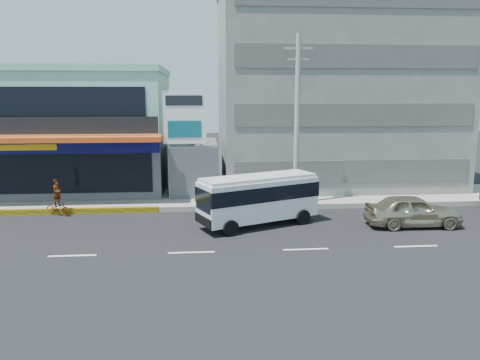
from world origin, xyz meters
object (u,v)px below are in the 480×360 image
Objects in this scene: concrete_building at (330,89)px; minibus at (258,196)px; shop_building at (78,133)px; utility_pole_near at (297,121)px; sedan at (413,211)px; billboard at (185,123)px; satellite_dish at (194,143)px; motorcycle_rider at (58,204)px.

concrete_building is 14.00m from minibus.
utility_pole_near is at bearing -25.06° from shop_building.
sedan is at bearing -29.33° from shop_building.
sedan is (7.88, -0.80, -0.73)m from minibus.
billboard is 1.44× the size of sedan.
satellite_dish is (-10.00, -4.00, -3.42)m from concrete_building.
motorcycle_rider reaches higher than sedan.
minibus is at bearing -14.73° from motorcycle_rider.
billboard reaches higher than sedan.
billboard is (-0.50, -1.80, 1.35)m from satellite_dish.
utility_pole_near is 14.26m from motorcycle_rider.
billboard is 8.56m from motorcycle_rider.
concrete_building is 2.47× the size of minibus.
shop_building is at bearing 154.94° from utility_pole_near.
sedan is at bearing -83.97° from concrete_building.
shop_building is 7.89m from motorcycle_rider.
motorcycle_rider is (-13.53, -0.60, -4.47)m from utility_pole_near.
satellite_dish is 0.73× the size of motorcycle_rider.
concrete_building is 8.79m from utility_pole_near.
shop_building is 22.31m from sedan.
utility_pole_near is at bearing 2.54° from motorcycle_rider.
motorcycle_rider is at bearing -150.85° from satellite_dish.
satellite_dish is 0.31× the size of sedan.
shop_building is 1.80× the size of billboard.
concrete_building is at bearing 59.09° from minibus.
concrete_building reaches higher than utility_pole_near.
minibus is at bearing -120.91° from concrete_building.
motorcycle_rider is (0.47, -7.15, -3.32)m from shop_building.
shop_building is 1.24× the size of utility_pole_near.
minibus reaches higher than sedan.
shop_building is 8.54m from satellite_dish.
shop_building is 2.58× the size of sedan.
utility_pole_near is (6.50, -1.80, 0.22)m from billboard.
minibus is (-6.63, -11.07, -5.45)m from concrete_building.
satellite_dish reaches higher than motorcycle_rider.
satellite_dish is (8.00, -2.95, -0.42)m from shop_building.
minibus is 11.31m from motorcycle_rider.
satellite_dish is at bearing 149.04° from utility_pole_near.
billboard is at bearing 64.00° from sedan.
shop_building reaches higher than sedan.
concrete_building is (18.00, 1.05, 3.00)m from shop_building.
utility_pole_near reaches higher than minibus.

